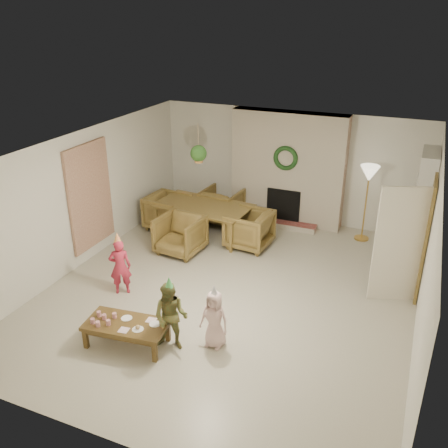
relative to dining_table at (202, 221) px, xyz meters
The scene contains 56 objects.
floor 2.33m from the dining_table, 52.46° to the right, with size 7.00×7.00×0.00m, color #B7B29E.
ceiling 3.15m from the dining_table, 52.46° to the right, with size 7.00×7.00×0.00m, color white.
wall_back 2.36m from the dining_table, 49.96° to the left, with size 7.00×7.00×0.00m, color silver.
wall_front 5.58m from the dining_table, 75.23° to the right, with size 7.00×7.00×0.00m, color silver.
wall_left 2.59m from the dining_table, 131.11° to the right, with size 7.00×7.00×0.00m, color silver.
wall_right 4.85m from the dining_table, 22.54° to the right, with size 7.00×7.00×0.00m, color silver.
fireplace_mass 2.22m from the dining_table, 46.34° to the left, with size 2.50×0.40×2.50m, color #552416.
fireplace_hearth 1.82m from the dining_table, 38.61° to the left, with size 1.60×0.30×0.12m, color maroon.
fireplace_firebox 1.91m from the dining_table, 42.60° to the left, with size 0.75×0.12×0.75m, color black.
fireplace_wreath 2.23m from the dining_table, 41.48° to the left, with size 0.54×0.54×0.10m, color #143716.
floor_lamp_base 3.40m from the dining_table, 20.25° to the left, with size 0.30×0.30×0.03m, color gold.
floor_lamp_post 3.41m from the dining_table, 20.25° to the left, with size 0.03×0.03×1.45m, color gold.
floor_lamp_shade 3.56m from the dining_table, 20.25° to the left, with size 0.39×0.39×0.32m, color beige.
bookshelf_carcass 4.34m from the dining_table, ahead, with size 0.30×1.00×2.20m, color white.
bookshelf_shelf_a 4.25m from the dining_table, ahead, with size 0.30×0.92×0.03m, color white.
bookshelf_shelf_b 4.28m from the dining_table, ahead, with size 0.30×0.92×0.03m, color white.
bookshelf_shelf_c 4.35m from the dining_table, ahead, with size 0.30×0.92×0.03m, color white.
bookshelf_shelf_d 4.45m from the dining_table, ahead, with size 0.30×0.92×0.03m, color white.
books_row_lower 4.22m from the dining_table, ahead, with size 0.20×0.40×0.24m, color #A3231E.
books_row_mid 4.29m from the dining_table, ahead, with size 0.20×0.44×0.24m, color #235E82.
books_row_upper 4.34m from the dining_table, ahead, with size 0.20×0.36×0.22m, color gold.
door_frame 4.46m from the dining_table, ahead, with size 0.05×0.86×2.04m, color brown.
door_leaf 4.16m from the dining_table, 14.20° to the right, with size 0.05×0.80×2.00m, color beige.
curtain_panel 2.42m from the dining_table, 133.69° to the right, with size 0.06×1.20×2.00m, color tan.
dining_table is the anchor object (origin of this frame).
dining_chair_near 0.88m from the dining_table, 94.85° to the right, with size 0.83×0.85×0.77m, color brown.
dining_chair_far 0.88m from the dining_table, 85.15° to the left, with size 0.83×0.85×0.77m, color brown.
dining_chair_left 0.88m from the dining_table, behind, with size 0.83×0.85×0.77m, color brown.
dining_chair_right 1.10m from the dining_table, ahead, with size 0.83×0.85×0.77m, color brown.
hanging_plant_cord 1.83m from the dining_table, 72.28° to the right, with size 0.01×0.01×0.70m, color tan.
hanging_plant_pot 1.49m from the dining_table, 72.28° to the right, with size 0.16×0.16×0.12m, color #A86D36.
hanging_plant_foliage 1.61m from the dining_table, 72.28° to the right, with size 0.32×0.32×0.32m, color #1E4617.
coffee_table_top 3.81m from the dining_table, 81.37° to the right, with size 1.18×0.59×0.05m, color brown.
coffee_table_apron 3.82m from the dining_table, 81.37° to the right, with size 1.09×0.50×0.07m, color brown.
coffee_leg_fl 4.08m from the dining_table, 89.04° to the right, with size 0.06×0.06×0.31m, color brown.
coffee_leg_fr 4.11m from the dining_table, 73.98° to the right, with size 0.06×0.06×0.31m, color brown.
coffee_leg_bl 3.60m from the dining_table, 89.81° to the right, with size 0.06×0.06×0.31m, color brown.
coffee_leg_br 3.64m from the dining_table, 72.76° to the right, with size 0.06×0.06×0.31m, color brown.
cup_a 3.96m from the dining_table, 88.01° to the right, with size 0.06×0.06×0.08m, color silver.
cup_b 3.78m from the dining_table, 88.24° to the right, with size 0.06×0.06×0.08m, color silver.
cup_c 4.00m from the dining_table, 86.40° to the right, with size 0.06×0.06×0.08m, color silver.
cup_d 3.82m from the dining_table, 86.55° to the right, with size 0.06×0.06×0.08m, color silver.
cup_e 3.92m from the dining_table, 84.61° to the right, with size 0.06×0.06×0.08m, color silver.
cup_f 3.74m from the dining_table, 84.67° to the right, with size 0.06×0.06×0.08m, color silver.
plate_a 3.70m from the dining_table, 82.02° to the right, with size 0.16×0.16×0.01m, color white.
plate_b 3.92m from the dining_table, 78.09° to the right, with size 0.16×0.16×0.01m, color white.
plate_c 3.76m from the dining_table, 75.08° to the right, with size 0.16×0.16×0.01m, color white.
food_scoop 3.92m from the dining_table, 78.09° to the right, with size 0.06×0.06×0.06m, color tan.
napkin_left 3.98m from the dining_table, 80.79° to the right, with size 0.14×0.14×0.01m, color #E2A6BC.
napkin_right 3.68m from the dining_table, 76.33° to the right, with size 0.14×0.14×0.01m, color #E2A6BC.
child_red 2.63m from the dining_table, 96.58° to the right, with size 0.37×0.24×1.00m, color #AD253A.
party_hat_red 2.71m from the dining_table, 96.58° to the right, with size 0.14×0.14×0.19m, color #F4D851.
child_plaid 3.78m from the dining_table, 71.41° to the right, with size 0.51×0.40×1.04m, color brown.
party_hat_plaid 3.85m from the dining_table, 71.41° to the right, with size 0.12×0.12×0.17m, color #4BAF53.
child_pink 3.73m from the dining_table, 62.09° to the right, with size 0.43×0.28×0.89m, color beige.
party_hat_pink 3.78m from the dining_table, 62.09° to the right, with size 0.12×0.12×0.16m, color silver.
Camera 1 is at (2.71, -6.72, 4.49)m, focal length 39.05 mm.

